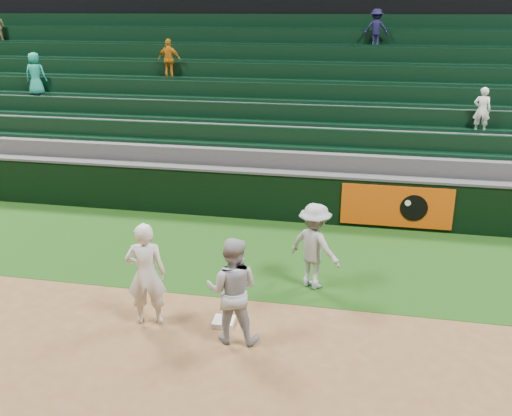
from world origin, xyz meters
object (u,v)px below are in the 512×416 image
(first_base, at_px, (224,322))
(base_coach, at_px, (314,246))
(baserunner, at_px, (232,290))
(first_baseman, at_px, (146,274))

(first_base, bearing_deg, base_coach, 51.21)
(first_base, height_order, baserunner, baserunner)
(first_baseman, bearing_deg, first_base, 174.98)
(first_base, bearing_deg, baserunner, -57.58)
(base_coach, bearing_deg, first_baseman, 65.16)
(first_base, relative_size, first_baseman, 0.20)
(first_baseman, relative_size, base_coach, 1.08)
(baserunner, xyz_separation_m, base_coach, (1.07, 2.09, -0.04))
(baserunner, bearing_deg, first_baseman, -10.12)
(first_baseman, distance_m, base_coach, 3.19)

